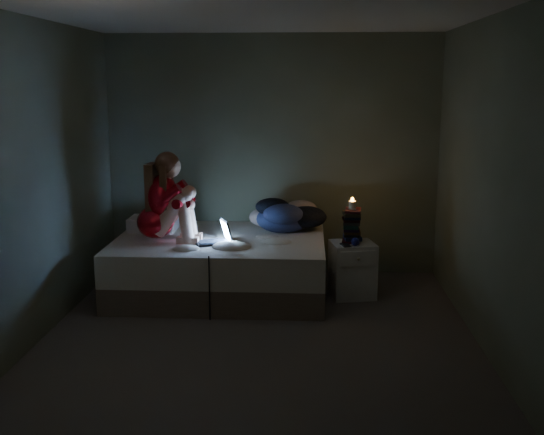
# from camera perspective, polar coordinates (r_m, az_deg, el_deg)

# --- Properties ---
(floor) EXTENTS (3.60, 3.80, 0.02)m
(floor) POSITION_cam_1_polar(r_m,az_deg,el_deg) (5.58, -1.11, -10.29)
(floor) COLOR #504A48
(floor) RESTS_ON ground
(ceiling) EXTENTS (3.60, 3.80, 0.02)m
(ceiling) POSITION_cam_1_polar(r_m,az_deg,el_deg) (5.20, -1.23, 17.55)
(ceiling) COLOR silver
(ceiling) RESTS_ON ground
(wall_back) EXTENTS (3.60, 0.02, 2.60)m
(wall_back) POSITION_cam_1_polar(r_m,az_deg,el_deg) (7.12, 0.01, 5.45)
(wall_back) COLOR #4F5844
(wall_back) RESTS_ON ground
(wall_front) EXTENTS (3.60, 0.02, 2.60)m
(wall_front) POSITION_cam_1_polar(r_m,az_deg,el_deg) (3.37, -3.67, -1.81)
(wall_front) COLOR #4F5844
(wall_front) RESTS_ON ground
(wall_left) EXTENTS (0.02, 3.80, 2.60)m
(wall_left) POSITION_cam_1_polar(r_m,az_deg,el_deg) (5.67, -19.77, 3.10)
(wall_left) COLOR #4F5844
(wall_left) RESTS_ON ground
(wall_right) EXTENTS (0.02, 3.80, 2.60)m
(wall_right) POSITION_cam_1_polar(r_m,az_deg,el_deg) (5.40, 18.36, 2.80)
(wall_right) COLOR #4F5844
(wall_right) RESTS_ON ground
(bed) EXTENTS (2.06, 1.55, 0.57)m
(bed) POSITION_cam_1_polar(r_m,az_deg,el_deg) (6.57, -4.52, -4.18)
(bed) COLOR beige
(bed) RESTS_ON ground
(pillow) EXTENTS (0.48, 0.34, 0.14)m
(pillow) POSITION_cam_1_polar(r_m,az_deg,el_deg) (6.90, -10.40, -0.53)
(pillow) COLOR silver
(pillow) RESTS_ON bed
(woman) EXTENTS (0.56, 0.38, 0.88)m
(woman) POSITION_cam_1_polar(r_m,az_deg,el_deg) (6.37, -10.28, 1.84)
(woman) COLOR #900003
(woman) RESTS_ON bed
(laptop) EXTENTS (0.40, 0.35, 0.24)m
(laptop) POSITION_cam_1_polar(r_m,az_deg,el_deg) (6.24, -5.28, -1.23)
(laptop) COLOR black
(laptop) RESTS_ON bed
(clothes_pile) EXTENTS (0.70, 0.62, 0.36)m
(clothes_pile) POSITION_cam_1_polar(r_m,az_deg,el_deg) (6.76, 0.98, 0.34)
(clothes_pile) COLOR navy
(clothes_pile) RESTS_ON bed
(nightstand) EXTENTS (0.48, 0.44, 0.55)m
(nightstand) POSITION_cam_1_polar(r_m,az_deg,el_deg) (6.47, 7.07, -4.57)
(nightstand) COLOR silver
(nightstand) RESTS_ON ground
(book_stack) EXTENTS (0.19, 0.25, 0.32)m
(book_stack) POSITION_cam_1_polar(r_m,az_deg,el_deg) (6.42, 7.02, -0.73)
(book_stack) COLOR black
(book_stack) RESTS_ON nightstand
(candle) EXTENTS (0.07, 0.07, 0.08)m
(candle) POSITION_cam_1_polar(r_m,az_deg,el_deg) (6.38, 7.06, 1.01)
(candle) COLOR beige
(candle) RESTS_ON book_stack
(phone) EXTENTS (0.08, 0.15, 0.01)m
(phone) POSITION_cam_1_polar(r_m,az_deg,el_deg) (6.30, 6.25, -2.37)
(phone) COLOR black
(phone) RESTS_ON nightstand
(blue_orb) EXTENTS (0.08, 0.08, 0.08)m
(blue_orb) POSITION_cam_1_polar(r_m,az_deg,el_deg) (6.28, 7.09, -2.13)
(blue_orb) COLOR #13144E
(blue_orb) RESTS_ON nightstand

